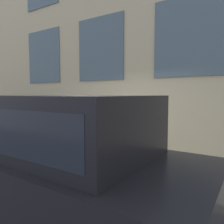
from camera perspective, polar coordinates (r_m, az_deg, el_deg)
name	(u,v)px	position (r m, az deg, el deg)	size (l,w,h in m)	color
ground_plane	(87,178)	(4.88, -6.47, -16.74)	(80.00, 80.00, 0.00)	#47474C
sidewalk	(117,161)	(5.76, 1.31, -12.57)	(2.37, 60.00, 0.14)	#A8A093
fire_hydrant	(97,149)	(5.14, -3.82, -9.61)	(0.33, 0.44, 0.72)	gold
person	(127,136)	(5.07, 3.84, -6.20)	(0.27, 0.18, 1.13)	navy
parked_truck_charcoal_near	(47,147)	(3.33, -16.51, -8.81)	(1.81, 4.67, 1.76)	black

